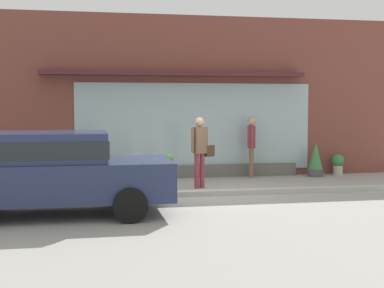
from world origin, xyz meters
name	(u,v)px	position (x,y,z in m)	size (l,w,h in m)	color
ground_plane	(196,195)	(0.00, 0.00, 0.00)	(60.00, 60.00, 0.00)	#9E9B93
curb_strip	(197,193)	(0.00, -0.20, 0.06)	(14.00, 0.24, 0.12)	#B2B2AD
storefront	(174,99)	(0.01, 3.18, 2.24)	(14.00, 0.81, 4.58)	brown
fire_hydrant	(169,172)	(-0.51, 0.80, 0.44)	(0.40, 0.36, 0.90)	#4C8C47
pedestrian_with_handbag	(200,147)	(0.30, 0.95, 1.03)	(0.63, 0.31, 1.76)	#8E333D
pedestrian_passerby	(251,142)	(2.13, 2.60, 1.00)	(0.25, 0.45, 1.71)	brown
parked_car_navy	(49,169)	(-3.16, -1.87, 0.89)	(4.39, 2.03, 1.57)	navy
potted_plant_corner_tall	(106,168)	(-1.96, 2.64, 0.35)	(0.32, 0.32, 0.64)	#33473D
potted_plant_low_front	(316,160)	(4.03, 2.51, 0.48)	(0.45, 0.45, 1.00)	#4C4C51
potted_plant_window_left	(71,171)	(-2.86, 2.63, 0.29)	(0.42, 0.42, 0.60)	#B7B2A3
potted_plant_doorstep	(33,173)	(-3.84, 2.40, 0.31)	(0.35, 0.35, 0.61)	#B7B2A3
potted_plant_window_right	(338,163)	(4.85, 2.75, 0.34)	(0.36, 0.36, 0.61)	#B7B2A3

